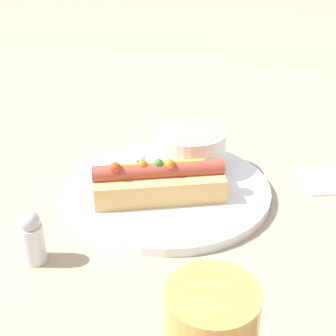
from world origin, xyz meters
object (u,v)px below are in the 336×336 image
(hot_dog, at_px, (160,182))
(spoon, at_px, (135,161))
(soup_bowl, at_px, (190,146))
(salt_shaker, at_px, (32,237))

(hot_dog, distance_m, spoon, 0.11)
(hot_dog, relative_size, soup_bowl, 1.68)
(soup_bowl, bearing_deg, spoon, -160.16)
(hot_dog, relative_size, spoon, 1.31)
(hot_dog, bearing_deg, salt_shaker, -147.53)
(hot_dog, xyz_separation_m, spoon, (-0.08, 0.07, -0.02))
(spoon, bearing_deg, hot_dog, -155.94)
(hot_dog, distance_m, soup_bowl, 0.10)
(salt_shaker, bearing_deg, hot_dog, 63.55)
(hot_dog, bearing_deg, soup_bowl, 56.36)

